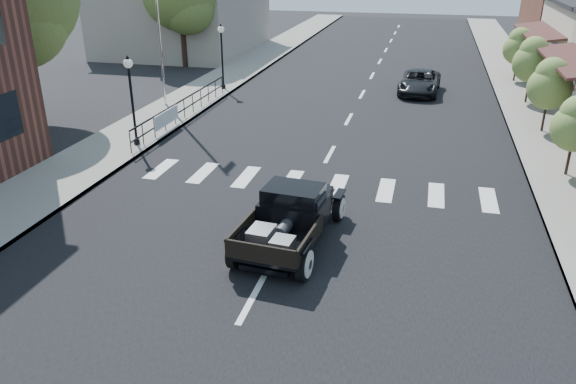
# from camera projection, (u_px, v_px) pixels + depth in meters

# --- Properties ---
(ground) EXTENTS (120.00, 120.00, 0.00)m
(ground) POSITION_uv_depth(u_px,v_px,m) (285.00, 239.00, 15.33)
(ground) COLOR black
(ground) RESTS_ON ground
(road) EXTENTS (14.00, 80.00, 0.02)m
(road) POSITION_uv_depth(u_px,v_px,m) (357.00, 104.00, 28.67)
(road) COLOR black
(road) RESTS_ON ground
(road_markings) EXTENTS (12.00, 60.00, 0.06)m
(road_markings) POSITION_uv_depth(u_px,v_px,m) (342.00, 132.00, 24.23)
(road_markings) COLOR silver
(road_markings) RESTS_ON ground
(sidewalk_left) EXTENTS (3.00, 80.00, 0.15)m
(sidewalk_left) POSITION_uv_depth(u_px,v_px,m) (202.00, 93.00, 30.53)
(sidewalk_left) COLOR gray
(sidewalk_left) RESTS_ON ground
(sidewalk_right) EXTENTS (3.00, 80.00, 0.15)m
(sidewalk_right) POSITION_uv_depth(u_px,v_px,m) (535.00, 113.00, 26.76)
(sidewalk_right) COLOR gray
(sidewalk_right) RESTS_ON ground
(low_building_left) EXTENTS (10.00, 12.00, 5.00)m
(low_building_left) POSITION_uv_depth(u_px,v_px,m) (185.00, 17.00, 42.58)
(low_building_left) COLOR #AB9F90
(low_building_left) RESTS_ON ground
(railing) EXTENTS (0.08, 10.00, 1.00)m
(railing) POSITION_uv_depth(u_px,v_px,m) (184.00, 107.00, 25.59)
(railing) COLOR black
(railing) RESTS_ON sidewalk_left
(banner) EXTENTS (0.04, 2.20, 0.60)m
(banner) POSITION_uv_depth(u_px,v_px,m) (167.00, 123.00, 23.87)
(banner) COLOR silver
(banner) RESTS_ON sidewalk_left
(lamp_post_b) EXTENTS (0.36, 0.36, 3.48)m
(lamp_post_b) POSITION_uv_depth(u_px,v_px,m) (132.00, 101.00, 21.60)
(lamp_post_b) COLOR black
(lamp_post_b) RESTS_ON sidewalk_left
(lamp_post_c) EXTENTS (0.36, 0.36, 3.48)m
(lamp_post_c) POSITION_uv_depth(u_px,v_px,m) (222.00, 57.00, 30.50)
(lamp_post_c) COLOR black
(lamp_post_c) RESTS_ON sidewalk_left
(big_tree_near) EXTENTS (5.86, 5.86, 8.60)m
(big_tree_near) POSITION_uv_depth(u_px,v_px,m) (12.00, 25.00, 23.84)
(big_tree_near) COLOR #4E6129
(big_tree_near) RESTS_ON ground
(big_tree_far) EXTENTS (4.91, 4.91, 7.21)m
(big_tree_far) POSITION_uv_depth(u_px,v_px,m) (182.00, 11.00, 36.25)
(big_tree_far) COLOR #4E6129
(big_tree_far) RESTS_ON ground
(small_tree_b) EXTENTS (1.58, 1.58, 2.64)m
(small_tree_b) POSITION_uv_depth(u_px,v_px,m) (573.00, 137.00, 18.79)
(small_tree_b) COLOR olive
(small_tree_b) RESTS_ON sidewalk_right
(small_tree_c) EXTENTS (1.79, 1.79, 2.98)m
(small_tree_c) POSITION_uv_depth(u_px,v_px,m) (548.00, 96.00, 23.32)
(small_tree_c) COLOR olive
(small_tree_c) RESTS_ON sidewalk_right
(small_tree_d) EXTENTS (1.87, 1.87, 3.12)m
(small_tree_d) POSITION_uv_depth(u_px,v_px,m) (531.00, 71.00, 27.81)
(small_tree_d) COLOR olive
(small_tree_d) RESTS_ON sidewalk_right
(small_tree_e) EXTENTS (1.75, 1.75, 2.92)m
(small_tree_e) POSITION_uv_depth(u_px,v_px,m) (518.00, 55.00, 32.44)
(small_tree_e) COLOR olive
(small_tree_e) RESTS_ON sidewalk_right
(hotrod_pickup) EXTENTS (2.57, 4.81, 1.61)m
(hotrod_pickup) POSITION_uv_depth(u_px,v_px,m) (291.00, 216.00, 14.77)
(hotrod_pickup) COLOR black
(hotrod_pickup) RESTS_ON ground
(second_car) EXTENTS (2.28, 4.51, 1.22)m
(second_car) POSITION_uv_depth(u_px,v_px,m) (420.00, 82.00, 30.49)
(second_car) COLOR black
(second_car) RESTS_ON ground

